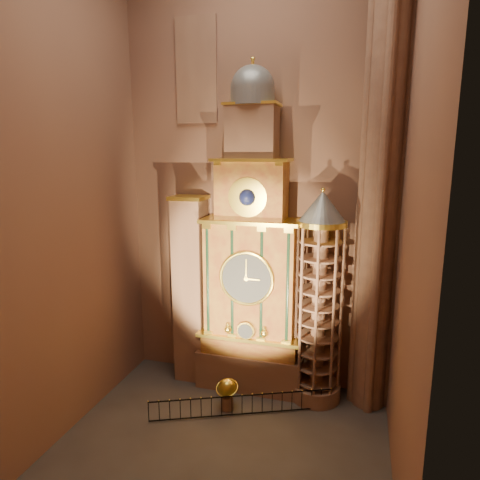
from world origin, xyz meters
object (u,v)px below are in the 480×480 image
(astronomical_clock, at_px, (251,266))
(iron_railing, at_px, (242,405))
(portrait_tower, at_px, (191,289))
(stair_turret, at_px, (319,300))
(celestial_globe, at_px, (227,391))

(astronomical_clock, distance_m, iron_railing, 6.75)
(astronomical_clock, xyz_separation_m, portrait_tower, (-3.40, 0.02, -1.53))
(stair_turret, bearing_deg, astronomical_clock, 175.70)
(stair_turret, bearing_deg, portrait_tower, 177.67)
(iron_railing, bearing_deg, portrait_tower, 142.48)
(portrait_tower, height_order, stair_turret, stair_turret)
(astronomical_clock, bearing_deg, stair_turret, -4.30)
(astronomical_clock, relative_size, iron_railing, 2.06)
(portrait_tower, bearing_deg, astronomical_clock, -0.29)
(astronomical_clock, bearing_deg, portrait_tower, 179.71)
(astronomical_clock, distance_m, stair_turret, 3.78)
(stair_turret, xyz_separation_m, iron_railing, (-3.20, -2.56, -4.71))
(celestial_globe, bearing_deg, portrait_tower, 138.45)
(astronomical_clock, xyz_separation_m, stair_turret, (3.50, -0.26, -1.41))
(portrait_tower, distance_m, celestial_globe, 5.65)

